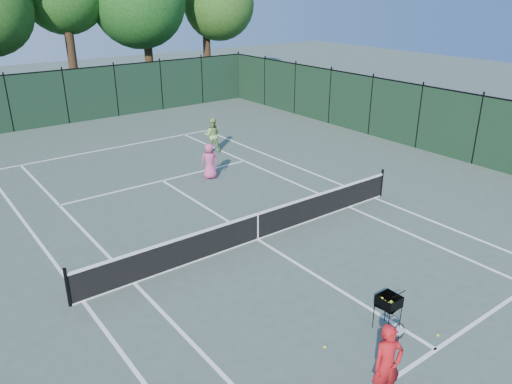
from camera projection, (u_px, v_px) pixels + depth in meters
ground at (258, 239)px, 15.52m from camera, size 90.00×90.00×0.00m
sideline_doubles_left at (83, 301)px, 12.46m from camera, size 0.10×23.77×0.01m
sideline_doubles_right at (375, 198)px, 18.58m from camera, size 0.10×23.77×0.01m
sideline_singles_left at (134, 283)px, 13.23m from camera, size 0.10×23.77×0.01m
sideline_singles_right at (349, 207)px, 17.81m from camera, size 0.10×23.77×0.01m
baseline_far at (110, 148)px, 24.29m from camera, size 10.97×0.10×0.01m
service_line_near at (436, 350)px, 10.79m from camera, size 8.23×0.10×0.01m
service_line_far at (162, 181)px, 20.24m from camera, size 8.23×0.10×0.01m
center_service_line at (258, 239)px, 15.52m from camera, size 0.10×12.80×0.01m
tennis_net at (258, 226)px, 15.34m from camera, size 11.69×0.09×1.06m
fence_far at (66, 97)px, 28.24m from camera, size 24.00×0.05×3.00m
fence_right at (477, 131)px, 21.64m from camera, size 0.05×36.00×3.00m
coach at (387, 365)px, 9.17m from camera, size 1.04×0.56×1.67m
player_pink at (210, 161)px, 20.24m from camera, size 0.85×0.72×1.48m
player_green at (212, 135)px, 23.57m from camera, size 1.00×0.95×1.63m
ball_hopper at (389, 302)px, 11.18m from camera, size 0.53×0.53×0.88m
loose_ball_near_cart at (438, 335)px, 11.19m from camera, size 0.07×0.07×0.07m
loose_ball_midcourt at (325, 347)px, 10.83m from camera, size 0.07×0.07×0.07m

